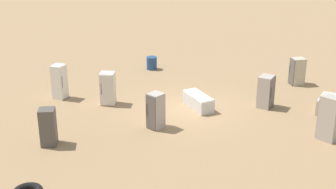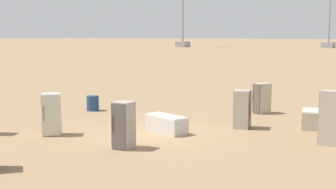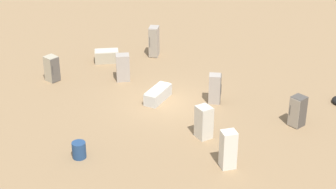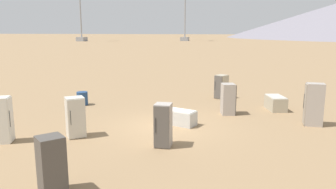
{
  "view_description": "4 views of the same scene",
  "coord_description": "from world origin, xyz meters",
  "px_view_note": "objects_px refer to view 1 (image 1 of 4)",
  "views": [
    {
      "loc": [
        -14.25,
        -14.66,
        8.59
      ],
      "look_at": [
        -1.36,
        -0.2,
        1.14
      ],
      "focal_mm": 50.0,
      "sensor_mm": 36.0,
      "label": 1
    },
    {
      "loc": [
        -14.1,
        -10.62,
        3.76
      ],
      "look_at": [
        0.5,
        -0.36,
        1.5
      ],
      "focal_mm": 50.0,
      "sensor_mm": 36.0,
      "label": 2
    },
    {
      "loc": [
        -5.25,
        25.43,
        13.54
      ],
      "look_at": [
        -0.29,
        1.04,
        1.04
      ],
      "focal_mm": 60.0,
      "sensor_mm": 36.0,
      "label": 3
    },
    {
      "loc": [
        -13.21,
        -4.05,
        4.09
      ],
      "look_at": [
        0.07,
        -0.03,
        1.42
      ],
      "focal_mm": 35.0,
      "sensor_mm": 36.0,
      "label": 4
    }
  ],
  "objects_px": {
    "discarded_fridge_5": "(48,127)",
    "discarded_fridge_6": "(156,111)",
    "discarded_fridge_4": "(329,118)",
    "discarded_fridge_7": "(59,82)",
    "discarded_fridge_3": "(198,101)",
    "discarded_fridge_8": "(266,92)",
    "rusty_barrel": "(152,63)",
    "discarded_fridge_1": "(108,88)",
    "discarded_fridge_0": "(328,105)",
    "discarded_fridge_2": "(297,71)"
  },
  "relations": [
    {
      "from": "discarded_fridge_5",
      "to": "discarded_fridge_6",
      "type": "bearing_deg",
      "value": 15.45
    },
    {
      "from": "discarded_fridge_4",
      "to": "discarded_fridge_7",
      "type": "height_order",
      "value": "discarded_fridge_4"
    },
    {
      "from": "discarded_fridge_3",
      "to": "discarded_fridge_6",
      "type": "relative_size",
      "value": 1.27
    },
    {
      "from": "discarded_fridge_8",
      "to": "rusty_barrel",
      "type": "height_order",
      "value": "discarded_fridge_8"
    },
    {
      "from": "discarded_fridge_4",
      "to": "discarded_fridge_5",
      "type": "relative_size",
      "value": 1.23
    },
    {
      "from": "discarded_fridge_4",
      "to": "rusty_barrel",
      "type": "bearing_deg",
      "value": 84.75
    },
    {
      "from": "discarded_fridge_1",
      "to": "discarded_fridge_5",
      "type": "bearing_deg",
      "value": 72.06
    },
    {
      "from": "discarded_fridge_5",
      "to": "discarded_fridge_7",
      "type": "relative_size",
      "value": 0.89
    },
    {
      "from": "discarded_fridge_3",
      "to": "discarded_fridge_6",
      "type": "xyz_separation_m",
      "value": [
        -2.95,
        -0.35,
        0.45
      ]
    },
    {
      "from": "discarded_fridge_1",
      "to": "discarded_fridge_7",
      "type": "xyz_separation_m",
      "value": [
        -1.35,
        2.23,
        0.07
      ]
    },
    {
      "from": "discarded_fridge_0",
      "to": "discarded_fridge_3",
      "type": "height_order",
      "value": "discarded_fridge_0"
    },
    {
      "from": "discarded_fridge_5",
      "to": "discarded_fridge_6",
      "type": "height_order",
      "value": "discarded_fridge_6"
    },
    {
      "from": "discarded_fridge_0",
      "to": "discarded_fridge_4",
      "type": "height_order",
      "value": "discarded_fridge_4"
    },
    {
      "from": "discarded_fridge_2",
      "to": "rusty_barrel",
      "type": "height_order",
      "value": "discarded_fridge_2"
    },
    {
      "from": "discarded_fridge_7",
      "to": "rusty_barrel",
      "type": "bearing_deg",
      "value": 158.09
    },
    {
      "from": "discarded_fridge_7",
      "to": "discarded_fridge_0",
      "type": "bearing_deg",
      "value": 103.3
    },
    {
      "from": "discarded_fridge_2",
      "to": "discarded_fridge_3",
      "type": "xyz_separation_m",
      "value": [
        -6.35,
        1.18,
        -0.4
      ]
    },
    {
      "from": "discarded_fridge_1",
      "to": "discarded_fridge_7",
      "type": "distance_m",
      "value": 2.6
    },
    {
      "from": "discarded_fridge_0",
      "to": "discarded_fridge_3",
      "type": "relative_size",
      "value": 0.81
    },
    {
      "from": "discarded_fridge_7",
      "to": "rusty_barrel",
      "type": "height_order",
      "value": "discarded_fridge_7"
    },
    {
      "from": "discarded_fridge_0",
      "to": "rusty_barrel",
      "type": "relative_size",
      "value": 2.14
    },
    {
      "from": "discarded_fridge_1",
      "to": "discarded_fridge_4",
      "type": "height_order",
      "value": "discarded_fridge_4"
    },
    {
      "from": "discarded_fridge_6",
      "to": "discarded_fridge_7",
      "type": "xyz_separation_m",
      "value": [
        -1.3,
        5.85,
        0.08
      ]
    },
    {
      "from": "discarded_fridge_2",
      "to": "discarded_fridge_5",
      "type": "distance_m",
      "value": 13.71
    },
    {
      "from": "discarded_fridge_0",
      "to": "discarded_fridge_6",
      "type": "relative_size",
      "value": 1.03
    },
    {
      "from": "discarded_fridge_3",
      "to": "discarded_fridge_4",
      "type": "height_order",
      "value": "discarded_fridge_4"
    },
    {
      "from": "discarded_fridge_2",
      "to": "discarded_fridge_5",
      "type": "bearing_deg",
      "value": 109.98
    },
    {
      "from": "discarded_fridge_3",
      "to": "discarded_fridge_5",
      "type": "height_order",
      "value": "discarded_fridge_5"
    },
    {
      "from": "discarded_fridge_5",
      "to": "discarded_fridge_6",
      "type": "xyz_separation_m",
      "value": [
        4.19,
        -1.63,
        0.02
      ]
    },
    {
      "from": "discarded_fridge_3",
      "to": "discarded_fridge_8",
      "type": "height_order",
      "value": "discarded_fridge_8"
    },
    {
      "from": "discarded_fridge_5",
      "to": "rusty_barrel",
      "type": "xyz_separation_m",
      "value": [
        9.34,
        4.8,
        -0.39
      ]
    },
    {
      "from": "discarded_fridge_2",
      "to": "discarded_fridge_3",
      "type": "bearing_deg",
      "value": 109.74
    },
    {
      "from": "discarded_fridge_1",
      "to": "discarded_fridge_6",
      "type": "distance_m",
      "value": 3.62
    },
    {
      "from": "discarded_fridge_7",
      "to": "discarded_fridge_8",
      "type": "height_order",
      "value": "discarded_fridge_7"
    },
    {
      "from": "discarded_fridge_1",
      "to": "discarded_fridge_6",
      "type": "height_order",
      "value": "discarded_fridge_1"
    },
    {
      "from": "discarded_fridge_4",
      "to": "discarded_fridge_8",
      "type": "height_order",
      "value": "discarded_fridge_4"
    },
    {
      "from": "discarded_fridge_6",
      "to": "rusty_barrel",
      "type": "relative_size",
      "value": 2.08
    },
    {
      "from": "discarded_fridge_8",
      "to": "discarded_fridge_0",
      "type": "bearing_deg",
      "value": 107.3
    },
    {
      "from": "discarded_fridge_2",
      "to": "discarded_fridge_5",
      "type": "height_order",
      "value": "discarded_fridge_5"
    },
    {
      "from": "discarded_fridge_2",
      "to": "discarded_fridge_4",
      "type": "distance_m",
      "value": 6.72
    },
    {
      "from": "discarded_fridge_1",
      "to": "discarded_fridge_2",
      "type": "distance_m",
      "value": 10.26
    },
    {
      "from": "discarded_fridge_3",
      "to": "discarded_fridge_1",
      "type": "bearing_deg",
      "value": -32.37
    },
    {
      "from": "discarded_fridge_0",
      "to": "discarded_fridge_4",
      "type": "distance_m",
      "value": 3.06
    },
    {
      "from": "discarded_fridge_1",
      "to": "discarded_fridge_3",
      "type": "distance_m",
      "value": 4.39
    },
    {
      "from": "discarded_fridge_0",
      "to": "discarded_fridge_1",
      "type": "relative_size",
      "value": 1.02
    },
    {
      "from": "discarded_fridge_3",
      "to": "discarded_fridge_8",
      "type": "xyz_separation_m",
      "value": [
        2.46,
        -2.05,
        0.44
      ]
    },
    {
      "from": "discarded_fridge_0",
      "to": "discarded_fridge_4",
      "type": "bearing_deg",
      "value": 101.73
    },
    {
      "from": "discarded_fridge_1",
      "to": "discarded_fridge_6",
      "type": "bearing_deg",
      "value": 136.18
    },
    {
      "from": "discarded_fridge_5",
      "to": "discarded_fridge_4",
      "type": "bearing_deg",
      "value": -2.82
    },
    {
      "from": "discarded_fridge_6",
      "to": "discarded_fridge_8",
      "type": "height_order",
      "value": "discarded_fridge_6"
    }
  ]
}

